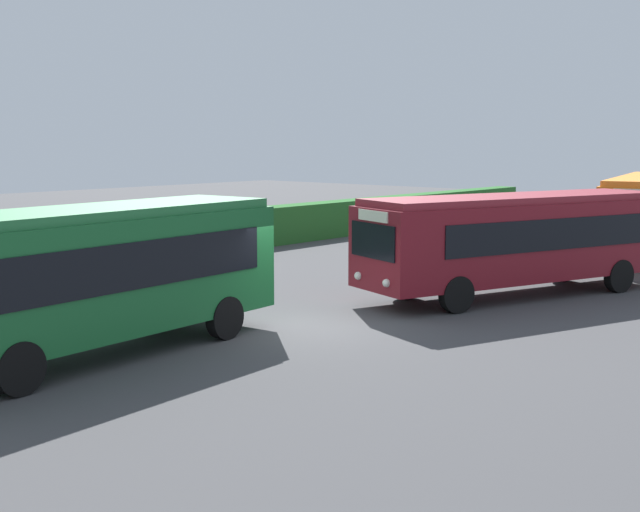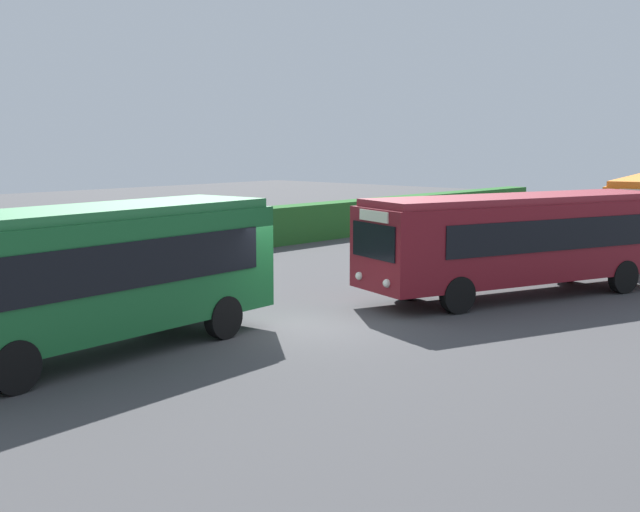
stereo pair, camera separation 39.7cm
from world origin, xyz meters
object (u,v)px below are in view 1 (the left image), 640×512
Objects in this scene: traffic_cone at (401,258)px; bus_green at (96,271)px; person_center at (435,259)px; bus_maroon at (516,237)px.

bus_green is at bearing -170.09° from traffic_cone.
bus_green is 11.78m from person_center.
person_center reaches higher than traffic_cone.
bus_green is at bearing 3.95° from bus_maroon.
traffic_cone is (14.63, 2.56, -1.52)m from bus_green.
bus_maroon is at bearing -113.47° from traffic_cone.
bus_green reaches higher than bus_maroon.
bus_maroon is 2.69m from person_center.
bus_maroon reaches higher than traffic_cone.
traffic_cone is (2.91, 3.35, -0.60)m from person_center.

